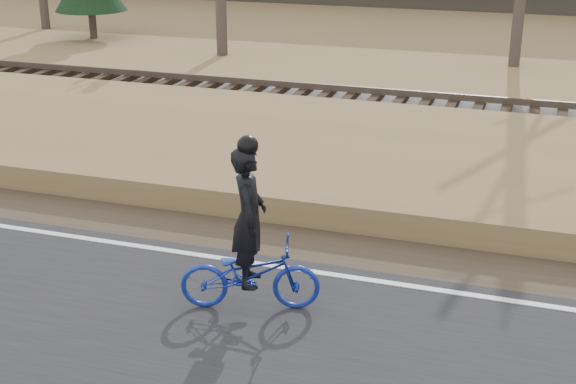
% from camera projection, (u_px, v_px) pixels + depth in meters
% --- Properties ---
extents(shoulder, '(120.00, 1.60, 0.04)m').
position_uv_depth(shoulder, '(9.00, 203.00, 13.88)').
color(shoulder, '#473A2B').
rests_on(shoulder, ground).
extents(embankment, '(120.00, 5.00, 0.44)m').
position_uv_depth(embankment, '(99.00, 143.00, 16.47)').
color(embankment, olive).
rests_on(embankment, ground).
extents(ballast, '(120.00, 3.00, 0.45)m').
position_uv_depth(ballast, '(180.00, 101.00, 19.85)').
color(ballast, slate).
rests_on(ballast, ground).
extents(railroad, '(120.00, 2.40, 0.29)m').
position_uv_depth(railroad, '(179.00, 89.00, 19.74)').
color(railroad, black).
rests_on(railroad, ballast).
extents(cyclist, '(1.88, 1.12, 2.30)m').
position_uv_depth(cyclist, '(250.00, 254.00, 10.05)').
color(cyclist, navy).
rests_on(cyclist, road).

